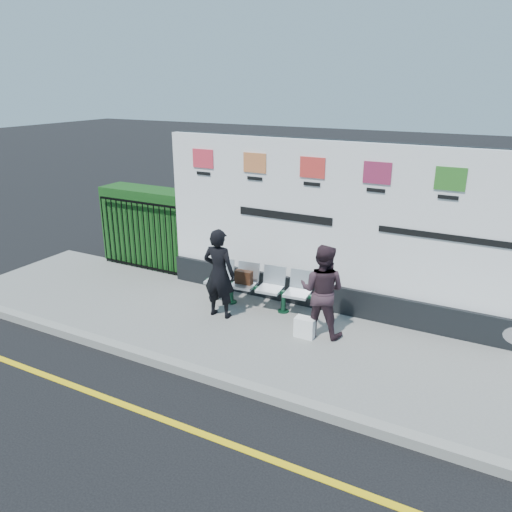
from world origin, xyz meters
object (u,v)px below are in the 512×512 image
at_px(bench, 257,296).
at_px(woman_right, 322,291).
at_px(billboard, 372,246).
at_px(woman_left, 219,273).

height_order(bench, woman_right, woman_right).
height_order(billboard, bench, billboard).
height_order(billboard, woman_right, billboard).
xyz_separation_m(bench, woman_left, (-0.41, -0.61, 0.59)).
height_order(woman_left, woman_right, woman_left).
relative_size(billboard, woman_right, 5.21).
bearing_deg(bench, billboard, 11.66).
bearing_deg(woman_left, woman_right, -176.62).
bearing_deg(billboard, bench, -163.26).
relative_size(woman_left, woman_right, 1.04).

